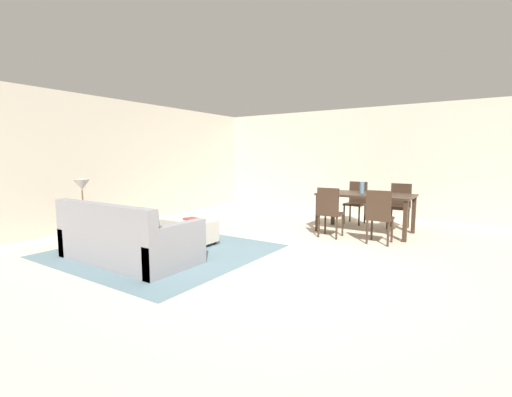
{
  "coord_description": "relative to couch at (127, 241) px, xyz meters",
  "views": [
    {
      "loc": [
        2.29,
        -4.05,
        1.47
      ],
      "look_at": [
        -1.22,
        1.28,
        0.71
      ],
      "focal_mm": 24.55,
      "sensor_mm": 36.0,
      "label": 1
    }
  ],
  "objects": [
    {
      "name": "area_rug",
      "position": [
        0.03,
        0.63,
        -0.29
      ],
      "size": [
        3.0,
        2.8,
        0.01
      ],
      "primitive_type": "cube",
      "color": "slate",
      "rests_on": "ground_plane"
    },
    {
      "name": "ground_plane",
      "position": [
        1.91,
        1.02,
        -0.29
      ],
      "size": [
        10.8,
        10.8,
        0.0
      ],
      "primitive_type": "plane",
      "color": "beige"
    },
    {
      "name": "couch",
      "position": [
        0.0,
        0.0,
        0.0
      ],
      "size": [
        2.02,
        0.98,
        0.86
      ],
      "color": "gray",
      "rests_on": "ground_plane"
    },
    {
      "name": "dining_table",
      "position": [
        2.27,
        3.76,
        0.38
      ],
      "size": [
        1.74,
        0.95,
        0.76
      ],
      "color": "#332319",
      "rests_on": "ground_plane"
    },
    {
      "name": "side_table",
      "position": [
        -1.31,
        0.15,
        0.17
      ],
      "size": [
        0.4,
        0.4,
        0.58
      ],
      "color": "olive",
      "rests_on": "ground_plane"
    },
    {
      "name": "wall_left",
      "position": [
        -2.59,
        1.52,
        1.06
      ],
      "size": [
        0.12,
        11.0,
        2.7
      ],
      "primitive_type": "cube",
      "color": "#BCB2A0",
      "rests_on": "ground_plane"
    },
    {
      "name": "dining_chair_near_left",
      "position": [
        1.86,
        2.94,
        0.23
      ],
      "size": [
        0.41,
        0.41,
        0.92
      ],
      "color": "#332319",
      "rests_on": "ground_plane"
    },
    {
      "name": "vase_centerpiece",
      "position": [
        2.19,
        3.77,
        0.58
      ],
      "size": [
        0.09,
        0.09,
        0.23
      ],
      "primitive_type": "cylinder",
      "color": "slate",
      "rests_on": "dining_table"
    },
    {
      "name": "ottoman_table",
      "position": [
        0.06,
        1.2,
        -0.05
      ],
      "size": [
        0.91,
        0.48,
        0.42
      ],
      "color": "#B7AD9E",
      "rests_on": "ground_plane"
    },
    {
      "name": "dining_chair_near_right",
      "position": [
        2.74,
        2.93,
        0.23
      ],
      "size": [
        0.41,
        0.41,
        0.92
      ],
      "color": "#332319",
      "rests_on": "ground_plane"
    },
    {
      "name": "book_on_ottoman",
      "position": [
        0.13,
        1.2,
        0.14
      ],
      "size": [
        0.29,
        0.24,
        0.03
      ],
      "primitive_type": "cube",
      "rotation": [
        0.0,
        0.0,
        -0.19
      ],
      "color": "maroon",
      "rests_on": "ottoman_table"
    },
    {
      "name": "dining_chair_far_left",
      "position": [
        1.83,
        4.62,
        0.23
      ],
      "size": [
        0.43,
        0.43,
        0.92
      ],
      "color": "#332319",
      "rests_on": "ground_plane"
    },
    {
      "name": "dining_chair_far_right",
      "position": [
        2.74,
        4.57,
        0.23
      ],
      "size": [
        0.41,
        0.41,
        0.92
      ],
      "color": "#332319",
      "rests_on": "ground_plane"
    },
    {
      "name": "wall_back",
      "position": [
        1.91,
        6.02,
        1.06
      ],
      "size": [
        9.0,
        0.12,
        2.7
      ],
      "primitive_type": "cube",
      "color": "#BCB2A0",
      "rests_on": "ground_plane"
    },
    {
      "name": "table_lamp",
      "position": [
        -1.31,
        0.15,
        0.7
      ],
      "size": [
        0.26,
        0.26,
        0.53
      ],
      "color": "brown",
      "rests_on": "side_table"
    }
  ]
}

